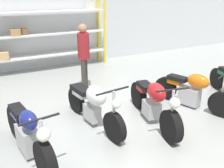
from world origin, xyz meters
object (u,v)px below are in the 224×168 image
Objects in this scene: motorcycle_white at (93,104)px; motorcycle_orange at (192,90)px; motorcycle_blue at (28,133)px; person_near_rack at (84,52)px; shelving_rack at (34,35)px; motorcycle_red at (153,102)px.

motorcycle_white reaches higher than motorcycle_orange.
person_near_rack is at bearing 132.17° from motorcycle_blue.
motorcycle_white is 1.06× the size of motorcycle_orange.
motorcycle_white is at bearing 108.78° from person_near_rack.
motorcycle_blue reaches higher than motorcycle_orange.
motorcycle_blue is 0.99× the size of motorcycle_white.
motorcycle_blue is 1.13× the size of person_near_rack.
shelving_rack is 5.07m from motorcycle_red.
person_near_rack is at bearing -71.45° from shelving_rack.
shelving_rack is 2.70× the size of person_near_rack.
motorcycle_blue is 3.15m from person_near_rack.
motorcycle_white is (0.18, -4.35, -0.75)m from shelving_rack.
shelving_rack is 4.42m from motorcycle_white.
motorcycle_red reaches higher than motorcycle_blue.
person_near_rack is (-1.78, 2.25, 0.66)m from motorcycle_orange.
shelving_rack is at bearing -153.31° from motorcycle_red.
motorcycle_white is at bearing -87.58° from shelving_rack.
person_near_rack is (1.97, 2.37, 0.67)m from motorcycle_blue.
motorcycle_orange is 1.07× the size of person_near_rack.
motorcycle_blue is 0.95× the size of motorcycle_red.
shelving_rack is 2.40× the size of motorcycle_blue.
motorcycle_blue is at bearing -103.71° from shelving_rack.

